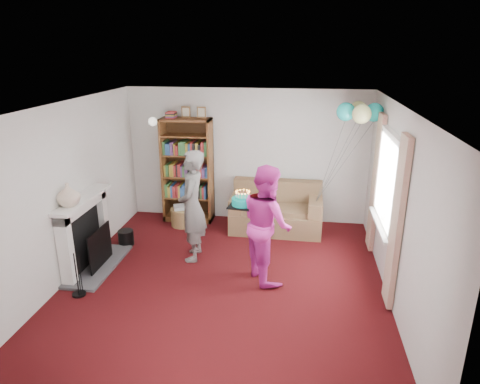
% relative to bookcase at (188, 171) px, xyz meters
% --- Properties ---
extents(ground, '(5.00, 5.00, 0.00)m').
position_rel_bookcase_xyz_m(ground, '(1.10, -2.30, -0.96)').
color(ground, black).
rests_on(ground, ground).
extents(wall_back, '(4.50, 0.02, 2.50)m').
position_rel_bookcase_xyz_m(wall_back, '(1.10, 0.21, 0.29)').
color(wall_back, silver).
rests_on(wall_back, ground).
extents(wall_left, '(0.02, 5.00, 2.50)m').
position_rel_bookcase_xyz_m(wall_left, '(-1.16, -2.30, 0.29)').
color(wall_left, silver).
rests_on(wall_left, ground).
extents(wall_right, '(0.02, 5.00, 2.50)m').
position_rel_bookcase_xyz_m(wall_right, '(3.36, -2.30, 0.29)').
color(wall_right, silver).
rests_on(wall_right, ground).
extents(ceiling, '(4.50, 5.00, 0.01)m').
position_rel_bookcase_xyz_m(ceiling, '(1.10, -2.30, 1.54)').
color(ceiling, white).
rests_on(ceiling, wall_back).
extents(fireplace, '(0.55, 1.80, 1.12)m').
position_rel_bookcase_xyz_m(fireplace, '(-0.99, -2.11, -0.45)').
color(fireplace, '#3F3F42').
rests_on(fireplace, ground).
extents(window_bay, '(0.14, 2.02, 2.20)m').
position_rel_bookcase_xyz_m(window_bay, '(3.30, -1.70, 0.24)').
color(window_bay, white).
rests_on(window_bay, ground).
extents(wall_sconce, '(0.16, 0.23, 0.16)m').
position_rel_bookcase_xyz_m(wall_sconce, '(-0.65, 0.06, 0.92)').
color(wall_sconce, gold).
rests_on(wall_sconce, ground).
extents(bookcase, '(0.93, 0.42, 2.18)m').
position_rel_bookcase_xyz_m(bookcase, '(0.00, 0.00, 0.00)').
color(bookcase, '#472B14').
rests_on(bookcase, ground).
extents(sofa, '(1.63, 0.86, 0.86)m').
position_rel_bookcase_xyz_m(sofa, '(1.71, -0.23, -0.64)').
color(sofa, brown).
rests_on(sofa, ground).
extents(wicker_basket, '(0.44, 0.44, 0.39)m').
position_rel_bookcase_xyz_m(wicker_basket, '(-0.04, -0.34, -0.78)').
color(wicker_basket, olive).
rests_on(wicker_basket, ground).
extents(person_striped, '(0.47, 0.67, 1.75)m').
position_rel_bookcase_xyz_m(person_striped, '(0.48, -1.58, -0.09)').
color(person_striped, black).
rests_on(person_striped, ground).
extents(person_magenta, '(0.95, 1.03, 1.69)m').
position_rel_bookcase_xyz_m(person_magenta, '(1.67, -2.02, -0.12)').
color(person_magenta, '#C42790').
rests_on(person_magenta, ground).
extents(birthday_cake, '(0.38, 0.38, 0.22)m').
position_rel_bookcase_xyz_m(birthday_cake, '(1.31, -1.91, 0.15)').
color(birthday_cake, black).
rests_on(birthday_cake, ground).
extents(balloons, '(0.97, 0.74, 1.71)m').
position_rel_bookcase_xyz_m(balloons, '(3.00, -0.56, 1.26)').
color(balloons, '#3F3F3F').
rests_on(balloons, ground).
extents(mantel_vase, '(0.38, 0.38, 0.33)m').
position_rel_bookcase_xyz_m(mantel_vase, '(-1.02, -2.45, 0.33)').
color(mantel_vase, beige).
rests_on(mantel_vase, fireplace).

